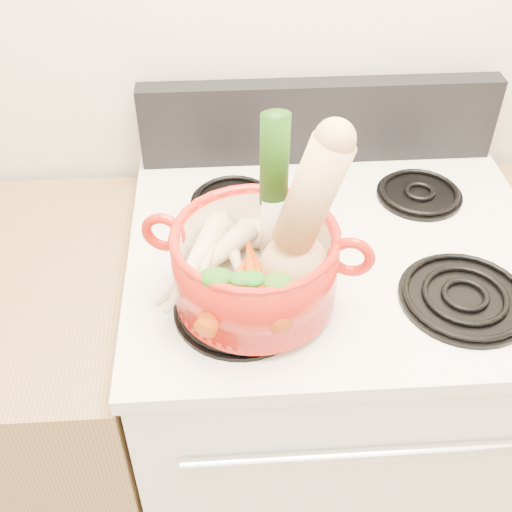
{
  "coord_description": "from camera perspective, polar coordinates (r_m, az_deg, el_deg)",
  "views": [
    {
      "loc": [
        -0.21,
        0.49,
        1.72
      ],
      "look_at": [
        -0.16,
        1.24,
        1.07
      ],
      "focal_mm": 45.0,
      "sensor_mm": 36.0,
      "label": 1
    }
  ],
  "objects": [
    {
      "name": "stove_body",
      "position": [
        1.57,
        5.77,
        -12.74
      ],
      "size": [
        0.76,
        0.65,
        0.92
      ],
      "primitive_type": "cube",
      "color": "white",
      "rests_on": "floor"
    },
    {
      "name": "cooktop",
      "position": [
        1.22,
        7.24,
        0.52
      ],
      "size": [
        0.78,
        0.67,
        0.03
      ],
      "primitive_type": "cube",
      "color": "silver",
      "rests_on": "stove_body"
    },
    {
      "name": "control_backsplash",
      "position": [
        1.4,
        5.62,
        11.83
      ],
      "size": [
        0.76,
        0.05,
        0.18
      ],
      "primitive_type": "cube",
      "color": "black",
      "rests_on": "cooktop"
    },
    {
      "name": "oven_handle",
      "position": [
        1.12,
        9.45,
        -17.08
      ],
      "size": [
        0.6,
        0.02,
        0.02
      ],
      "primitive_type": "cylinder",
      "rotation": [
        0.0,
        1.57,
        0.0
      ],
      "color": "silver",
      "rests_on": "stove_body"
    },
    {
      "name": "burner_front_left",
      "position": [
        1.07,
        -1.37,
        -4.52
      ],
      "size": [
        0.22,
        0.22,
        0.02
      ],
      "primitive_type": "cylinder",
      "color": "black",
      "rests_on": "cooktop"
    },
    {
      "name": "burner_front_right",
      "position": [
        1.14,
        18.09,
        -3.41
      ],
      "size": [
        0.22,
        0.22,
        0.02
      ],
      "primitive_type": "cylinder",
      "color": "black",
      "rests_on": "cooktop"
    },
    {
      "name": "burner_back_left",
      "position": [
        1.3,
        -2.0,
        5.01
      ],
      "size": [
        0.17,
        0.17,
        0.02
      ],
      "primitive_type": "cylinder",
      "color": "black",
      "rests_on": "cooktop"
    },
    {
      "name": "burner_back_right",
      "position": [
        1.36,
        14.33,
        5.47
      ],
      "size": [
        0.17,
        0.17,
        0.02
      ],
      "primitive_type": "cylinder",
      "color": "black",
      "rests_on": "cooktop"
    },
    {
      "name": "dutch_oven",
      "position": [
        1.03,
        -0.07,
        -0.85
      ],
      "size": [
        0.33,
        0.33,
        0.13
      ],
      "primitive_type": "cylinder",
      "rotation": [
        0.0,
        0.0,
        -0.27
      ],
      "color": "#B61A0F",
      "rests_on": "burner_front_left"
    },
    {
      "name": "pot_handle_left",
      "position": [
        1.03,
        -8.23,
        2.1
      ],
      "size": [
        0.08,
        0.04,
        0.07
      ],
      "primitive_type": "torus",
      "rotation": [
        1.57,
        0.0,
        -0.27
      ],
      "color": "#B61A0F",
      "rests_on": "dutch_oven"
    },
    {
      "name": "pot_handle_right",
      "position": [
        0.99,
        8.45,
        -0.08
      ],
      "size": [
        0.08,
        0.04,
        0.07
      ],
      "primitive_type": "torus",
      "rotation": [
        1.57,
        0.0,
        -0.27
      ],
      "color": "#B61A0F",
      "rests_on": "dutch_oven"
    },
    {
      "name": "squash",
      "position": [
        0.96,
        4.17,
        3.23
      ],
      "size": [
        0.19,
        0.12,
        0.3
      ],
      "primitive_type": null,
      "rotation": [
        0.0,
        0.29,
        -0.04
      ],
      "color": "tan",
      "rests_on": "dutch_oven"
    },
    {
      "name": "leek",
      "position": [
        1.01,
        1.58,
        5.88
      ],
      "size": [
        0.05,
        0.06,
        0.29
      ],
      "primitive_type": "cylinder",
      "rotation": [
        0.04,
        0.0,
        0.05
      ],
      "color": "silver",
      "rests_on": "dutch_oven"
    },
    {
      "name": "ginger",
      "position": [
        1.11,
        0.65,
        2.03
      ],
      "size": [
        0.09,
        0.07,
        0.05
      ],
      "primitive_type": "ellipsoid",
      "rotation": [
        0.0,
        0.0,
        -0.04
      ],
      "color": "#D7C484",
      "rests_on": "dutch_oven"
    },
    {
      "name": "parsnip_0",
      "position": [
        1.06,
        -4.44,
        -0.8
      ],
      "size": [
        0.07,
        0.21,
        0.06
      ],
      "primitive_type": "cone",
      "rotation": [
        1.66,
        0.0,
        0.17
      ],
      "color": "beige",
      "rests_on": "dutch_oven"
    },
    {
      "name": "parsnip_1",
      "position": [
        1.05,
        -4.57,
        -0.63
      ],
      "size": [
        0.19,
        0.18,
        0.06
      ],
      "primitive_type": "cone",
      "rotation": [
        1.66,
        0.0,
        -0.82
      ],
      "color": "beige",
      "rests_on": "dutch_oven"
    },
    {
      "name": "parsnip_2",
      "position": [
        1.08,
        -2.25,
        1.17
      ],
      "size": [
        0.08,
        0.2,
        0.06
      ],
      "primitive_type": "cone",
      "rotation": [
        1.66,
        0.0,
        0.2
      ],
      "color": "beige",
      "rests_on": "dutch_oven"
    },
    {
      "name": "parsnip_3",
      "position": [
        1.03,
        -5.53,
        -0.52
      ],
      "size": [
        0.13,
        0.21,
        0.06
      ],
      "primitive_type": "cone",
      "rotation": [
        1.66,
        0.0,
        -0.44
      ],
      "color": "beige",
      "rests_on": "dutch_oven"
    },
    {
      "name": "parsnip_4",
      "position": [
        1.06,
        -4.07,
        0.87
      ],
      "size": [
        0.09,
        0.2,
        0.06
      ],
      "primitive_type": "cone",
      "rotation": [
        1.66,
        0.0,
        -0.25
      ],
      "color": "beige",
      "rests_on": "dutch_oven"
    },
    {
      "name": "carrot_0",
      "position": [
        1.02,
        0.26,
        -3.12
      ],
      "size": [
        0.09,
        0.14,
        0.04
      ],
      "primitive_type": "cone",
      "rotation": [
        1.66,
        0.0,
        -0.45
      ],
      "color": "#CB3B0A",
      "rests_on": "dutch_oven"
    },
    {
      "name": "carrot_1",
      "position": [
        1.0,
        -2.45,
        -3.27
      ],
      "size": [
        0.11,
        0.17,
        0.05
      ],
      "primitive_type": "cone",
      "rotation": [
        1.66,
        0.0,
        -0.47
      ],
      "color": "#CE590A",
      "rests_on": "dutch_oven"
    },
    {
      "name": "carrot_2",
      "position": [
        1.0,
        0.74,
        -2.71
      ],
      "size": [
        0.07,
        0.18,
        0.05
      ],
      "primitive_type": "cone",
      "rotation": [
        1.66,
        0.0,
        0.21
      ],
      "color": "#BD4609",
      "rests_on": "dutch_oven"
    },
    {
      "name": "carrot_3",
      "position": [
        0.98,
        -1.43,
        -4.0
      ],
      "size": [
        0.13,
        0.11,
        0.04
      ],
      "primitive_type": "cone",
      "rotation": [
        1.66,
        0.0,
        -0.93
      ],
      "color": "#B74309",
      "rests_on": "dutch_oven"
    },
    {
      "name": "carrot_4",
      "position": [
        1.01,
        -0.5,
        -1.84
      ],
      "size": [
        0.03,
        0.15,
        0.04
      ],
      "primitive_type": "cone",
      "rotation": [
        1.66,
        0.0,
        -0.02
      ],
      "color": "#BA4109",
      "rests_on": "dutch_oven"
    }
  ]
}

